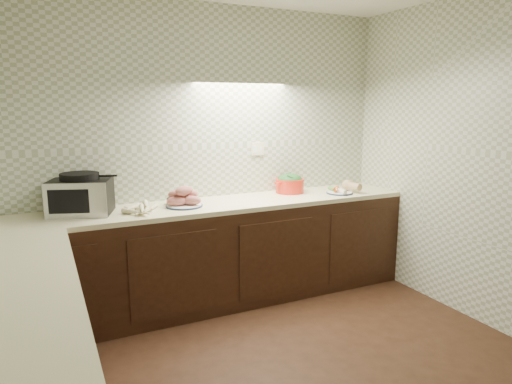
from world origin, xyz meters
name	(u,v)px	position (x,y,z in m)	size (l,w,h in m)	color
room	(310,125)	(0.00, 0.00, 1.63)	(3.60, 3.60, 2.60)	black
counter	(162,304)	(-0.68, 0.68, 0.45)	(3.60, 3.60, 0.90)	black
toaster_oven	(81,195)	(-1.06, 1.59, 1.05)	(0.53, 0.47, 0.32)	black
parsnip_pile	(141,208)	(-0.63, 1.48, 0.93)	(0.42, 0.30, 0.06)	beige
sweet_potato_plate	(184,199)	(-0.27, 1.50, 0.96)	(0.31, 0.31, 0.18)	#152244
onion_bowl	(175,199)	(-0.31, 1.62, 0.94)	(0.14, 0.14, 0.11)	black
dutch_oven	(290,183)	(0.82, 1.64, 0.99)	(0.34, 0.32, 0.19)	red
veg_plate	(343,188)	(1.28, 1.42, 0.94)	(0.30, 0.28, 0.12)	#152244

